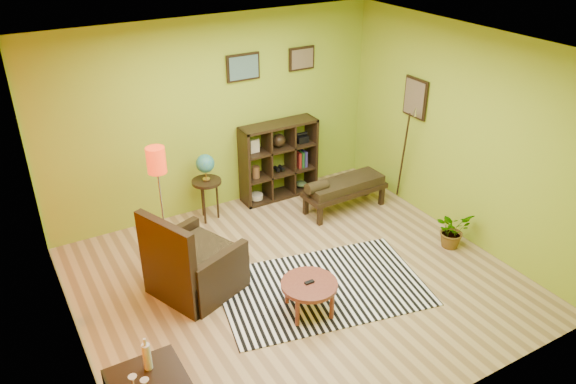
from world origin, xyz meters
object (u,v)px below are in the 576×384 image
cube_shelf (280,160)px  bench (343,187)px  armchair (192,267)px  potted_plant (452,233)px  floor_lamp (157,171)px  coffee_table (309,287)px  globe_table (206,171)px

cube_shelf → bench: bearing=-56.2°
armchair → potted_plant: 3.43m
potted_plant → floor_lamp: bearing=154.7°
coffee_table → cube_shelf: (1.08, 2.57, 0.27)m
floor_lamp → potted_plant: 3.89m
floor_lamp → cube_shelf: bearing=20.6°
coffee_table → globe_table: 2.50m
potted_plant → globe_table: bearing=137.8°
floor_lamp → globe_table: 1.21m
floor_lamp → coffee_table: bearing=-59.9°
cube_shelf → potted_plant: bearing=-62.0°
globe_table → potted_plant: (2.51, -2.28, -0.57)m
globe_table → armchair: bearing=-119.1°
globe_table → cube_shelf: (1.24, 0.12, -0.17)m
bench → coffee_table: bearing=-134.0°
cube_shelf → potted_plant: (1.27, -2.39, -0.40)m
armchair → floor_lamp: size_ratio=0.74×
floor_lamp → cube_shelf: floor_lamp is taller
globe_table → potted_plant: globe_table is taller
bench → potted_plant: bench is taller
potted_plant → coffee_table: bearing=-175.6°
coffee_table → bench: 2.38m
globe_table → bench: (1.82, -0.75, -0.39)m
armchair → cube_shelf: size_ratio=0.96×
armchair → potted_plant: size_ratio=2.30×
floor_lamp → bench: size_ratio=1.19×
globe_table → bench: globe_table is taller
coffee_table → armchair: armchair is taller
floor_lamp → globe_table: size_ratio=1.54×
armchair → globe_table: (0.81, 1.46, 0.44)m
armchair → cube_shelf: bearing=37.4°
coffee_table → globe_table: (-0.17, 2.46, 0.43)m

